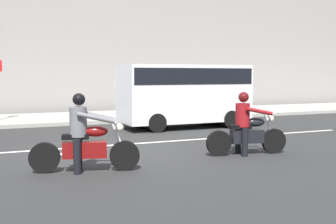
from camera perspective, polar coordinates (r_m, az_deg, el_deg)
The scene contains 6 objects.
ground_plane at distance 10.73m, azimuth -8.18°, elevation -5.34°, with size 80.00×80.00×0.00m, color #292929.
sidewalk_slab at distance 18.48m, azimuth -14.79°, elevation -0.86°, with size 40.00×4.40×0.14m, color #99968E.
lane_marking_stripe at distance 11.44m, azimuth -12.77°, elevation -4.75°, with size 18.00×0.14×0.01m, color silver.
motorcycle_with_rider_crimson at distance 10.34m, azimuth 10.54°, elevation -2.26°, with size 2.04×0.74×1.52m.
motorcycle_with_rider_gray at distance 8.55m, azimuth -11.25°, elevation -3.70°, with size 2.13×0.86×1.57m.
parked_van_white at distance 15.40m, azimuth 2.22°, elevation 2.80°, with size 4.65×1.96×2.27m.
Camera 1 is at (-2.78, -10.18, 1.93)m, focal length 45.12 mm.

